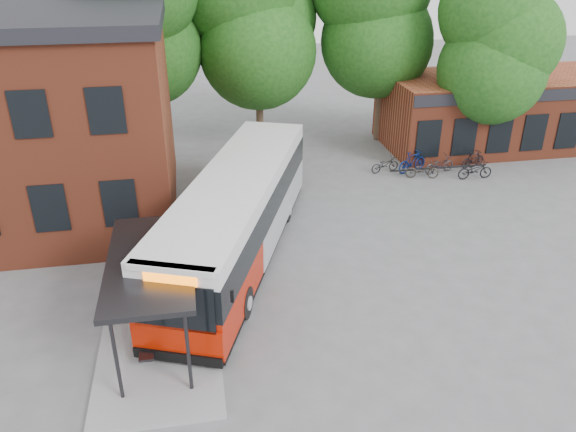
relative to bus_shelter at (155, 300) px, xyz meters
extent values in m
plane|color=#5C5C5E|center=(4.50, 1.00, -1.45)|extent=(100.00, 100.00, 0.00)
imported|color=black|center=(11.18, 11.80, -1.03)|extent=(1.66, 0.89, 0.83)
imported|color=#091C53|center=(12.58, 11.60, -0.89)|extent=(1.92, 1.21, 1.12)
imported|color=#342E27|center=(12.76, 10.69, -1.01)|extent=(1.76, 0.95, 0.88)
imported|color=#2F2F35|center=(13.91, 11.20, -0.99)|extent=(1.84, 1.02, 0.91)
imported|color=black|center=(15.34, 10.14, -0.98)|extent=(1.79, 0.63, 0.94)
imported|color=black|center=(16.00, 11.63, -1.00)|extent=(1.56, 0.85, 0.90)
camera|label=1|loc=(1.42, -14.04, 9.53)|focal=35.00mm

